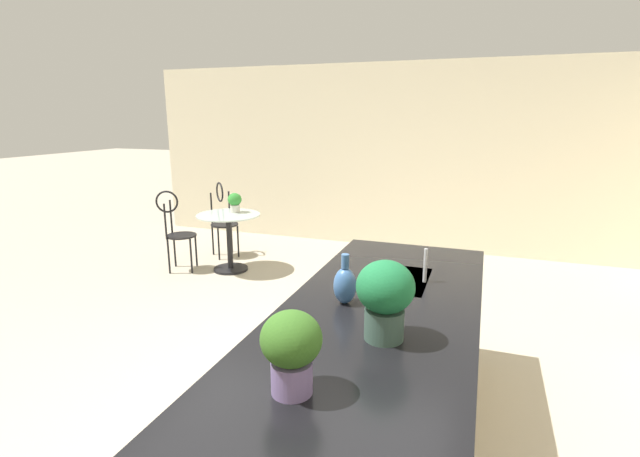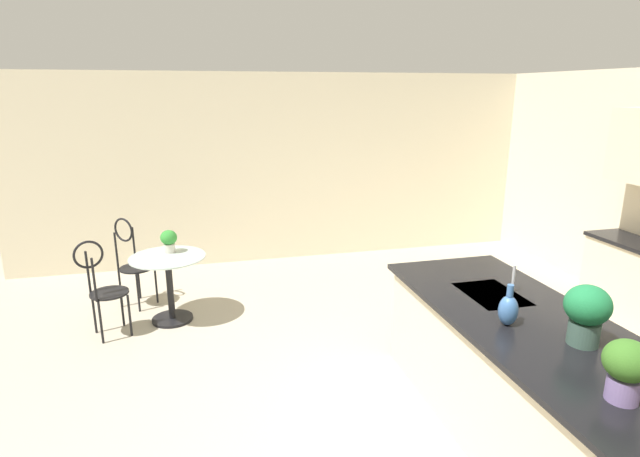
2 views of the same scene
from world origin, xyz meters
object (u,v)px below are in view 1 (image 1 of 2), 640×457
at_px(chair_near_window, 223,216).
at_px(potted_plant_on_table, 235,201).
at_px(bistro_table, 229,237).
at_px(chair_by_island, 176,227).
at_px(potted_plant_counter_near, 385,295).
at_px(vase_on_counter, 345,285).
at_px(potted_plant_counter_far, 291,347).

height_order(chair_near_window, potted_plant_on_table, chair_near_window).
bearing_deg(bistro_table, potted_plant_on_table, 171.50).
relative_size(chair_near_window, potted_plant_on_table, 4.16).
bearing_deg(chair_by_island, potted_plant_counter_near, 49.77).
xyz_separation_m(potted_plant_counter_near, vase_on_counter, (-0.35, -0.30, -0.11)).
xyz_separation_m(chair_near_window, potted_plant_counter_far, (4.09, 2.82, 0.54)).
xyz_separation_m(bistro_table, potted_plant_counter_far, (3.53, 2.39, 0.66)).
bearing_deg(chair_near_window, vase_on_counter, 40.81).
distance_m(bistro_table, potted_plant_counter_far, 4.31).
height_order(chair_near_window, chair_by_island, same).
relative_size(chair_near_window, potted_plant_counter_far, 3.15).
bearing_deg(potted_plant_on_table, bistro_table, -8.50).
xyz_separation_m(bistro_table, potted_plant_counter_near, (2.98, 2.62, 0.69)).
distance_m(chair_by_island, potted_plant_counter_near, 4.31).
xyz_separation_m(chair_near_window, potted_plant_on_table, (0.42, 0.45, 0.31)).
xyz_separation_m(potted_plant_on_table, potted_plant_counter_far, (3.67, 2.36, 0.23)).
bearing_deg(vase_on_counter, bistro_table, -138.50).
distance_m(chair_by_island, potted_plant_on_table, 0.81).
bearing_deg(bistro_table, chair_near_window, -142.61).
bearing_deg(vase_on_counter, potted_plant_counter_far, 3.84).
xyz_separation_m(chair_by_island, potted_plant_counter_far, (3.31, 3.02, 0.54)).
relative_size(potted_plant_counter_near, vase_on_counter, 1.34).
distance_m(bistro_table, potted_plant_counter_near, 4.03).
height_order(chair_near_window, vase_on_counter, vase_on_counter).
xyz_separation_m(potted_plant_on_table, potted_plant_counter_near, (3.12, 2.60, 0.26)).
height_order(bistro_table, chair_by_island, chair_by_island).
relative_size(chair_by_island, vase_on_counter, 3.62).
relative_size(bistro_table, vase_on_counter, 2.78).
bearing_deg(potted_plant_on_table, potted_plant_counter_near, 39.87).
distance_m(chair_near_window, potted_plant_counter_near, 4.71).
bearing_deg(chair_near_window, potted_plant_counter_near, 40.78).
xyz_separation_m(potted_plant_counter_far, vase_on_counter, (-0.90, -0.06, -0.08)).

